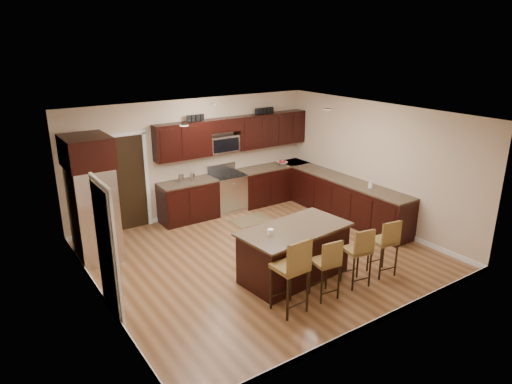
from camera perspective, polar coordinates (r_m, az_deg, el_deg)
floor at (r=8.83m, az=0.80°, el=-7.99°), size 6.00×6.00×0.00m
ceiling at (r=7.99m, az=0.89°, el=9.58°), size 6.00×6.00×0.00m
wall_back at (r=10.59m, az=-7.70°, el=4.24°), size 6.00×0.00×6.00m
wall_left at (r=7.14m, az=-19.38°, el=-3.92°), size 0.00×5.50×5.50m
wall_right at (r=10.26m, az=14.77°, el=3.30°), size 0.00×5.50×5.50m
base_cabinets at (r=10.78m, az=4.74°, el=-0.34°), size 4.02×3.96×0.92m
upper_cabinets at (r=10.83m, az=-2.44°, el=7.38°), size 4.00×0.33×0.80m
range at (r=10.90m, az=-3.60°, el=-0.03°), size 0.76×0.64×1.11m
microwave at (r=10.72m, az=-4.15°, el=6.02°), size 0.76×0.31×0.40m
doorway at (r=10.08m, az=-15.98°, el=1.02°), size 0.85×0.03×2.06m
pantry_door at (r=7.01m, az=-18.27°, el=-7.19°), size 0.03×0.80×2.04m
letter_decor at (r=10.68m, az=-3.14°, el=9.68°), size 2.20×0.03×0.15m
island at (r=7.96m, az=4.75°, el=-7.75°), size 2.01×1.19×0.92m
stool_left at (r=6.82m, az=4.65°, el=-9.39°), size 0.47×0.47×1.22m
stool_mid at (r=7.30m, az=8.91°, el=-8.68°), size 0.42×0.42×1.02m
stool_right at (r=7.75m, az=12.79°, el=-7.12°), size 0.45×0.45×1.05m
refrigerator at (r=8.81m, az=-19.83°, el=-0.70°), size 0.79×0.96×2.35m
floor_mat at (r=10.47m, az=-0.59°, el=-3.53°), size 0.91×0.62×0.01m
fruit_bowl at (r=11.63m, az=3.30°, el=3.66°), size 0.29×0.29×0.06m
soap_bottle at (r=10.03m, az=14.17°, el=0.96°), size 0.09×0.10×0.18m
canister_tall at (r=10.22m, az=-9.35°, el=1.67°), size 0.12×0.12×0.19m
canister_short at (r=10.34m, az=-7.94°, el=1.87°), size 0.11×0.11×0.17m
island_jar at (r=7.45m, az=1.84°, el=-5.02°), size 0.10×0.10×0.10m
stool_extra at (r=8.20m, az=15.95°, el=-5.91°), size 0.45×0.45×1.05m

